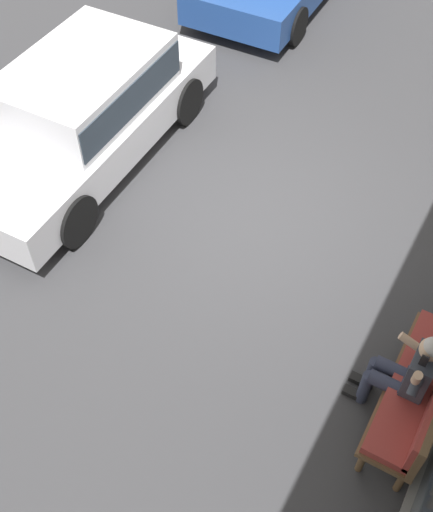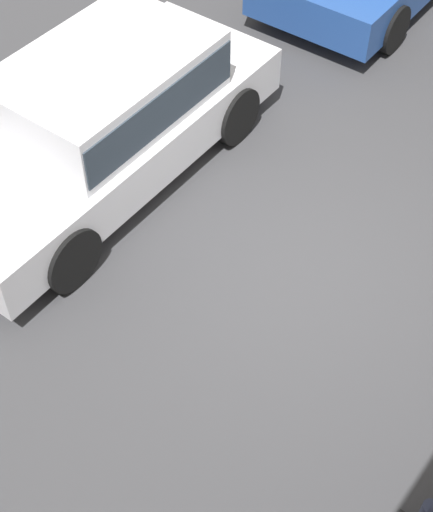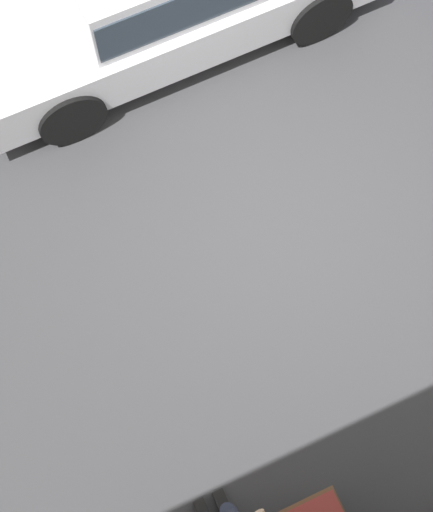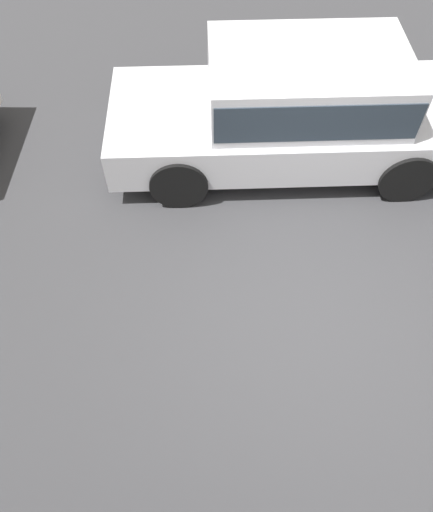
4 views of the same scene
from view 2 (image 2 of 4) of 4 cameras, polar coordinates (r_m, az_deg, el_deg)
The scene contains 2 objects.
ground_plane at distance 7.99m, azimuth 5.17°, elevation -1.08°, with size 60.00×60.00×0.00m, color #38383A.
parked_car_mid at distance 8.57m, azimuth -8.22°, elevation 10.24°, with size 4.46×1.91×1.46m.
Camera 2 is at (4.47, 2.60, 6.09)m, focal length 55.00 mm.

